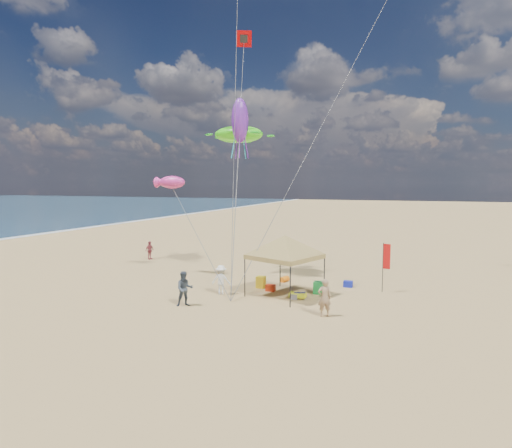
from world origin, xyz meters
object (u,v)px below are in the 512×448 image
object	(u,v)px
canopy_tent	(285,238)
chair_green	(318,288)
person_near_b	(185,289)
person_near_c	(221,280)
chair_yellow	(261,282)
beach_cart	(298,295)
person_near_a	(324,298)
person_far_a	(150,250)
feather_flag	(386,259)
cooler_red	(271,288)
cooler_blue	(348,284)

from	to	relation	value
canopy_tent	chair_green	world-z (taller)	canopy_tent
person_near_b	person_near_c	bearing A→B (deg)	40.20
chair_yellow	beach_cart	xyz separation A→B (m)	(2.75, -1.57, -0.15)
canopy_tent	person_near_a	size ratio (longest dim) A/B	3.31
person_near_b	person_far_a	world-z (taller)	person_near_b
canopy_tent	chair_yellow	size ratio (longest dim) A/B	8.62
feather_flag	person_near_a	xyz separation A→B (m)	(-2.37, -5.76, -1.04)
person_near_a	person_near_c	size ratio (longest dim) A/B	1.08
cooler_red	chair_yellow	xyz separation A→B (m)	(-0.81, 0.54, 0.16)
chair_green	person_near_a	distance (m)	4.27
canopy_tent	beach_cart	bearing A→B (deg)	-20.12
feather_flag	person_near_b	distance (m)	11.62
cooler_blue	canopy_tent	bearing A→B (deg)	-132.60
chair_yellow	beach_cart	size ratio (longest dim) A/B	0.78
canopy_tent	person_near_a	world-z (taller)	canopy_tent
canopy_tent	feather_flag	xyz separation A→B (m)	(5.25, 2.83, -1.36)
chair_yellow	person_far_a	bearing A→B (deg)	154.13
chair_green	beach_cart	world-z (taller)	chair_green
feather_flag	cooler_red	world-z (taller)	feather_flag
cooler_red	person_near_b	distance (m)	5.55
person_far_a	person_near_a	bearing A→B (deg)	-112.02
chair_green	person_near_b	size ratio (longest dim) A/B	0.38
cooler_red	beach_cart	world-z (taller)	cooler_red
feather_flag	chair_green	world-z (taller)	feather_flag
chair_yellow	person_near_a	xyz separation A→B (m)	(4.77, -4.19, 0.56)
cooler_blue	person_near_a	bearing A→B (deg)	-91.58
person_near_a	chair_green	bearing A→B (deg)	-102.96
cooler_blue	person_near_b	xyz separation A→B (m)	(-7.29, -7.11, 0.72)
feather_flag	person_near_c	bearing A→B (deg)	-156.53
cooler_red	beach_cart	distance (m)	2.20
cooler_red	person_far_a	bearing A→B (deg)	153.60
chair_green	person_near_b	xyz separation A→B (m)	(-5.92, -4.93, 0.56)
beach_cart	cooler_blue	bearing A→B (deg)	58.76
cooler_blue	beach_cart	bearing A→B (deg)	-121.24
person_far_a	person_near_c	bearing A→B (deg)	-118.91
feather_flag	person_near_c	world-z (taller)	feather_flag
cooler_blue	person_near_a	distance (m)	6.29
feather_flag	beach_cart	bearing A→B (deg)	-144.51
feather_flag	beach_cart	world-z (taller)	feather_flag
canopy_tent	chair_green	distance (m)	3.59
cooler_red	person_near_c	bearing A→B (deg)	-144.93
canopy_tent	person_far_a	xyz separation A→B (m)	(-13.95, 7.11, -2.55)
cooler_red	person_near_a	distance (m)	5.44
cooler_blue	person_near_c	size ratio (longest dim) A/B	0.32
chair_green	person_far_a	distance (m)	16.74
cooler_blue	person_far_a	xyz separation A→B (m)	(-17.00, 3.79, 0.57)
beach_cart	canopy_tent	bearing A→B (deg)	159.88
cooler_red	chair_yellow	distance (m)	0.98
person_near_a	chair_yellow	bearing A→B (deg)	-70.62
person_near_b	person_far_a	size ratio (longest dim) A/B	1.20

